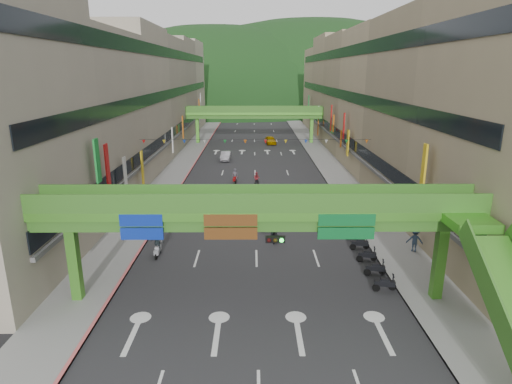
# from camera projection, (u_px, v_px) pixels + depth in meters

# --- Properties ---
(ground) EXTENTS (320.00, 320.00, 0.00)m
(ground) POSITION_uv_depth(u_px,v_px,m) (258.00, 363.00, 20.65)
(ground) COLOR black
(ground) RESTS_ON ground
(road_slab) EXTENTS (18.00, 140.00, 0.02)m
(road_slab) POSITION_uv_depth(u_px,v_px,m) (255.00, 158.00, 68.74)
(road_slab) COLOR #28282B
(road_slab) RESTS_ON ground
(sidewalk_left) EXTENTS (4.00, 140.00, 0.15)m
(sidewalk_left) POSITION_uv_depth(u_px,v_px,m) (186.00, 158.00, 68.65)
(sidewalk_left) COLOR gray
(sidewalk_left) RESTS_ON ground
(sidewalk_right) EXTENTS (4.00, 140.00, 0.15)m
(sidewalk_right) POSITION_uv_depth(u_px,v_px,m) (323.00, 158.00, 68.78)
(sidewalk_right) COLOR gray
(sidewalk_right) RESTS_ON ground
(curb_left) EXTENTS (0.20, 140.00, 0.18)m
(curb_left) POSITION_uv_depth(u_px,v_px,m) (198.00, 158.00, 68.66)
(curb_left) COLOR #CC5959
(curb_left) RESTS_ON ground
(curb_right) EXTENTS (0.20, 140.00, 0.18)m
(curb_right) POSITION_uv_depth(u_px,v_px,m) (311.00, 158.00, 68.77)
(curb_right) COLOR gray
(curb_right) RESTS_ON ground
(building_row_left) EXTENTS (12.80, 95.00, 19.00)m
(building_row_left) POSITION_uv_depth(u_px,v_px,m) (132.00, 99.00, 66.04)
(building_row_left) COLOR #9E937F
(building_row_left) RESTS_ON ground
(building_row_right) EXTENTS (12.80, 95.00, 19.00)m
(building_row_right) POSITION_uv_depth(u_px,v_px,m) (377.00, 98.00, 66.26)
(building_row_right) COLOR gray
(building_row_right) RESTS_ON ground
(overpass_near) EXTENTS (28.00, 12.27, 7.10)m
(overpass_near) POSITION_uv_depth(u_px,v_px,m) (274.00, 224.00, 24.41)
(overpass_near) COLOR #4C9E2D
(overpass_near) RESTS_ON ground
(overpass_far) EXTENTS (28.00, 2.20, 7.10)m
(overpass_far) POSITION_uv_depth(u_px,v_px,m) (255.00, 115.00, 81.69)
(overpass_far) COLOR #4C9E2D
(overpass_far) RESTS_ON ground
(hill_left) EXTENTS (168.00, 140.00, 112.00)m
(hill_left) POSITION_uv_depth(u_px,v_px,m) (217.00, 105.00, 174.44)
(hill_left) COLOR #1C4419
(hill_left) RESTS_ON ground
(hill_right) EXTENTS (208.00, 176.00, 128.00)m
(hill_right) POSITION_uv_depth(u_px,v_px,m) (309.00, 102.00, 193.91)
(hill_right) COLOR #1C4419
(hill_right) RESTS_ON ground
(bunting_string) EXTENTS (26.00, 0.36, 0.47)m
(bunting_string) POSITION_uv_depth(u_px,v_px,m) (255.00, 142.00, 47.87)
(bunting_string) COLOR black
(bunting_string) RESTS_ON ground
(scooter_rider_near) EXTENTS (0.72, 1.59, 2.14)m
(scooter_rider_near) POSITION_uv_depth(u_px,v_px,m) (275.00, 230.00, 35.12)
(scooter_rider_near) COLOR black
(scooter_rider_near) RESTS_ON ground
(scooter_rider_mid) EXTENTS (0.84, 1.59, 1.87)m
(scooter_rider_mid) POSITION_uv_depth(u_px,v_px,m) (257.00, 180.00, 51.58)
(scooter_rider_mid) COLOR black
(scooter_rider_mid) RESTS_ON ground
(scooter_rider_left) EXTENTS (0.98, 1.60, 2.00)m
(scooter_rider_left) POSITION_uv_depth(u_px,v_px,m) (157.00, 244.00, 32.24)
(scooter_rider_left) COLOR gray
(scooter_rider_left) RESTS_ON ground
(scooter_rider_far) EXTENTS (0.82, 1.60, 1.89)m
(scooter_rider_far) POSITION_uv_depth(u_px,v_px,m) (235.00, 176.00, 53.47)
(scooter_rider_far) COLOR maroon
(scooter_rider_far) RESTS_ON ground
(parked_scooter_row) EXTENTS (1.60, 11.62, 1.08)m
(parked_scooter_row) POSITION_uv_depth(u_px,v_px,m) (363.00, 249.00, 32.60)
(parked_scooter_row) COLOR black
(parked_scooter_row) RESTS_ON ground
(car_silver) EXTENTS (1.64, 4.29, 1.39)m
(car_silver) POSITION_uv_depth(u_px,v_px,m) (226.00, 156.00, 67.18)
(car_silver) COLOR #A6A3AB
(car_silver) RESTS_ON ground
(car_yellow) EXTENTS (2.35, 4.64, 1.51)m
(car_yellow) POSITION_uv_depth(u_px,v_px,m) (270.00, 140.00, 81.95)
(car_yellow) COLOR #D19C04
(car_yellow) RESTS_ON ground
(pedestrian_red) EXTENTS (0.80, 0.66, 1.51)m
(pedestrian_red) POSITION_uv_depth(u_px,v_px,m) (366.00, 220.00, 38.15)
(pedestrian_red) COLOR #9A0213
(pedestrian_red) RESTS_ON ground
(pedestrian_dark) EXTENTS (1.19, 0.86, 1.88)m
(pedestrian_dark) POSITION_uv_depth(u_px,v_px,m) (360.00, 200.00, 43.37)
(pedestrian_dark) COLOR #24222A
(pedestrian_dark) RESTS_ON ground
(pedestrian_blue) EXTENTS (1.00, 0.77, 1.89)m
(pedestrian_blue) POSITION_uv_depth(u_px,v_px,m) (415.00, 242.00, 32.91)
(pedestrian_blue) COLOR #28384E
(pedestrian_blue) RESTS_ON ground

